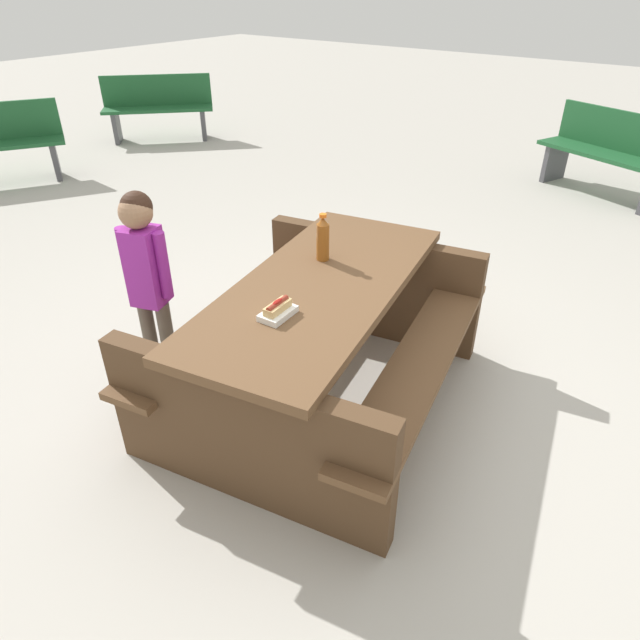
# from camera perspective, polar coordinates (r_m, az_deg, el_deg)

# --- Properties ---
(ground_plane) EXTENTS (30.00, 30.00, 0.00)m
(ground_plane) POSITION_cam_1_polar(r_m,az_deg,el_deg) (3.28, 0.00, -7.79)
(ground_plane) COLOR #B7B2A8
(ground_plane) RESTS_ON ground
(picnic_table) EXTENTS (2.04, 1.73, 0.75)m
(picnic_table) POSITION_cam_1_polar(r_m,az_deg,el_deg) (3.01, 0.00, -1.29)
(picnic_table) COLOR brown
(picnic_table) RESTS_ON ground
(soda_bottle) EXTENTS (0.07, 0.07, 0.26)m
(soda_bottle) POSITION_cam_1_polar(r_m,az_deg,el_deg) (3.04, 0.29, 8.24)
(soda_bottle) COLOR brown
(soda_bottle) RESTS_ON picnic_table
(hotdog_tray) EXTENTS (0.19, 0.12, 0.08)m
(hotdog_tray) POSITION_cam_1_polar(r_m,az_deg,el_deg) (2.57, -4.31, 0.98)
(hotdog_tray) COLOR white
(hotdog_tray) RESTS_ON picnic_table
(child_in_coat) EXTENTS (0.21, 0.27, 1.16)m
(child_in_coat) POSITION_cam_1_polar(r_m,az_deg,el_deg) (3.18, -17.24, 5.15)
(child_in_coat) COLOR brown
(child_in_coat) RESTS_ON ground
(park_bench_near) EXTENTS (0.92, 1.54, 0.85)m
(park_bench_near) POSITION_cam_1_polar(r_m,az_deg,el_deg) (6.92, 27.43, 14.85)
(park_bench_near) COLOR #1E592D
(park_bench_near) RESTS_ON ground
(park_bench_far) EXTENTS (1.37, 1.32, 0.85)m
(park_bench_far) POSITION_cam_1_polar(r_m,az_deg,el_deg) (8.75, -16.08, 20.09)
(park_bench_far) COLOR #1E592D
(park_bench_far) RESTS_ON ground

